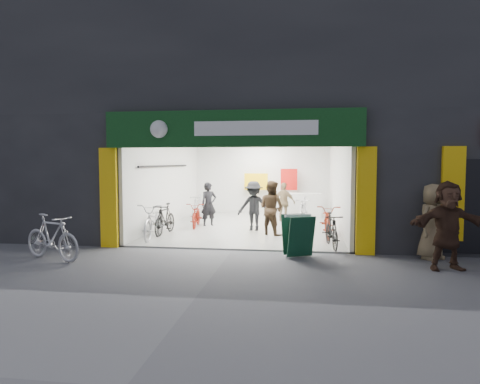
% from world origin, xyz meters
% --- Properties ---
extents(ground, '(60.00, 60.00, 0.00)m').
position_xyz_m(ground, '(0.00, 0.00, 0.00)').
color(ground, '#56565B').
rests_on(ground, ground).
extents(building, '(17.00, 10.27, 8.00)m').
position_xyz_m(building, '(0.91, 4.99, 4.31)').
color(building, '#232326').
rests_on(building, ground).
extents(bike_left_front, '(0.86, 2.04, 1.05)m').
position_xyz_m(bike_left_front, '(-2.50, 1.29, 0.52)').
color(bike_left_front, '#B3B3B8').
rests_on(bike_left_front, ground).
extents(bike_left_midfront, '(0.54, 1.64, 0.97)m').
position_xyz_m(bike_left_midfront, '(-2.40, 1.94, 0.49)').
color(bike_left_midfront, black).
rests_on(bike_left_midfront, ground).
extents(bike_left_midback, '(0.77, 1.70, 0.86)m').
position_xyz_m(bike_left_midback, '(-1.80, 3.53, 0.43)').
color(bike_left_midback, maroon).
rests_on(bike_left_midback, ground).
extents(bike_left_back, '(0.51, 1.62, 0.96)m').
position_xyz_m(bike_left_back, '(-2.26, 5.61, 0.48)').
color(bike_left_back, '#ACACB0').
rests_on(bike_left_back, ground).
extents(bike_right_front, '(0.62, 1.59, 0.93)m').
position_xyz_m(bike_right_front, '(2.50, 0.60, 0.46)').
color(bike_right_front, black).
rests_on(bike_right_front, ground).
extents(bike_right_mid, '(0.67, 1.87, 0.98)m').
position_xyz_m(bike_right_mid, '(2.50, 2.24, 0.49)').
color(bike_right_mid, maroon).
rests_on(bike_right_mid, ground).
extents(bike_right_back, '(0.74, 1.84, 1.08)m').
position_xyz_m(bike_right_back, '(1.80, 3.69, 0.54)').
color(bike_right_back, silver).
rests_on(bike_right_back, ground).
extents(parked_bike, '(1.82, 1.11, 1.06)m').
position_xyz_m(parked_bike, '(-3.88, -1.66, 0.53)').
color(parked_bike, '#BAB9BE').
rests_on(parked_bike, ground).
extents(customer_a, '(0.67, 0.62, 1.53)m').
position_xyz_m(customer_a, '(-1.43, 3.79, 0.77)').
color(customer_a, black).
rests_on(customer_a, ground).
extents(customer_b, '(1.02, 0.96, 1.67)m').
position_xyz_m(customer_b, '(0.82, 2.32, 0.83)').
color(customer_b, '#3D2B1C').
rests_on(customer_b, ground).
extents(customer_c, '(1.13, 0.76, 1.62)m').
position_xyz_m(customer_c, '(0.21, 2.98, 0.81)').
color(customer_c, black).
rests_on(customer_c, ground).
extents(customer_d, '(0.94, 0.65, 1.48)m').
position_xyz_m(customer_d, '(1.09, 5.23, 0.74)').
color(customer_d, '#88714F').
rests_on(customer_d, ground).
extents(pedestrian_near, '(1.00, 0.98, 1.74)m').
position_xyz_m(pedestrian_near, '(4.70, -0.30, 0.87)').
color(pedestrian_near, '#89734F').
rests_on(pedestrian_near, ground).
extents(pedestrian_far, '(1.78, 0.84, 1.85)m').
position_xyz_m(pedestrian_far, '(4.72, -1.29, 0.92)').
color(pedestrian_far, '#3C261B').
rests_on(pedestrian_far, ground).
extents(sandwich_board, '(0.83, 0.84, 0.97)m').
position_xyz_m(sandwich_board, '(1.65, -0.50, 0.53)').
color(sandwich_board, '#0D3622').
rests_on(sandwich_board, ground).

